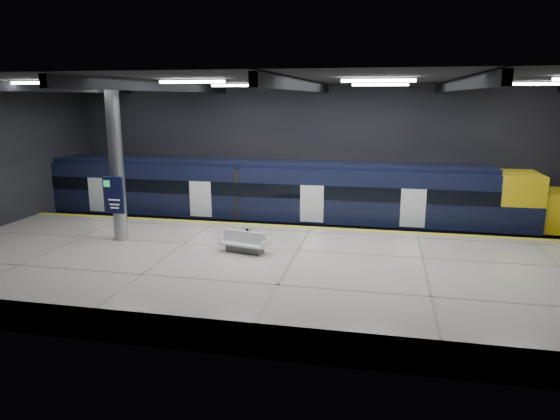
# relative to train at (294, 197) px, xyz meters

# --- Properties ---
(ground) EXTENTS (30.00, 30.00, 0.00)m
(ground) POSITION_rel_train_xyz_m (1.37, -5.50, -2.06)
(ground) COLOR black
(ground) RESTS_ON ground
(room_shell) EXTENTS (30.10, 16.10, 8.05)m
(room_shell) POSITION_rel_train_xyz_m (1.37, -5.49, 3.66)
(room_shell) COLOR black
(room_shell) RESTS_ON ground
(platform) EXTENTS (30.00, 11.00, 1.10)m
(platform) POSITION_rel_train_xyz_m (1.37, -8.00, -1.51)
(platform) COLOR #B8AC9C
(platform) RESTS_ON ground
(safety_strip) EXTENTS (30.00, 0.40, 0.01)m
(safety_strip) POSITION_rel_train_xyz_m (1.37, -2.75, -0.95)
(safety_strip) COLOR gold
(safety_strip) RESTS_ON platform
(rails) EXTENTS (30.00, 1.52, 0.16)m
(rails) POSITION_rel_train_xyz_m (1.37, 0.00, -1.98)
(rails) COLOR gray
(rails) RESTS_ON ground
(train) EXTENTS (29.40, 2.84, 3.79)m
(train) POSITION_rel_train_xyz_m (0.00, 0.00, 0.00)
(train) COLOR black
(train) RESTS_ON ground
(bench) EXTENTS (2.13, 1.26, 0.88)m
(bench) POSITION_rel_train_xyz_m (-0.73, -7.20, -0.65)
(bench) COLOR #595B60
(bench) RESTS_ON platform
(bicycle) EXTENTS (0.93, 1.58, 0.78)m
(bicycle) POSITION_rel_train_xyz_m (-0.93, -5.92, -0.57)
(bicycle) COLOR #99999E
(bicycle) RESTS_ON platform
(pannier_bag) EXTENTS (0.32, 0.22, 0.35)m
(pannier_bag) POSITION_rel_train_xyz_m (-1.53, -5.92, -0.78)
(pannier_bag) COLOR black
(pannier_bag) RESTS_ON platform
(info_column) EXTENTS (0.90, 0.78, 6.90)m
(info_column) POSITION_rel_train_xyz_m (-6.63, -6.52, 2.40)
(info_column) COLOR #9EA0A5
(info_column) RESTS_ON platform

